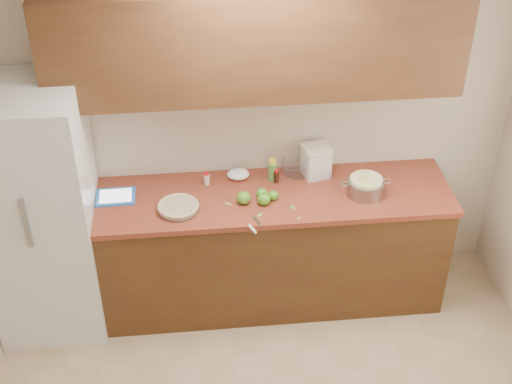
{
  "coord_description": "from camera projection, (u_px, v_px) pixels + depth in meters",
  "views": [
    {
      "loc": [
        -0.41,
        -2.41,
        3.71
      ],
      "look_at": [
        -0.02,
        1.43,
        0.98
      ],
      "focal_mm": 50.0,
      "sensor_mm": 36.0,
      "label": 1
    }
  ],
  "objects": [
    {
      "name": "upper_cabinets",
      "position": [
        256.0,
        43.0,
        4.33
      ],
      "size": [
        2.6,
        0.34,
        0.7
      ],
      "primitive_type": "cube",
      "color": "#58331B",
      "rests_on": "room_shell"
    },
    {
      "name": "paring_knife",
      "position": [
        253.0,
        228.0,
        4.5
      ],
      "size": [
        0.09,
        0.18,
        0.02
      ],
      "rotation": [
        0.0,
        0.0,
        0.41
      ],
      "color": "gray",
      "rests_on": "counter_run"
    },
    {
      "name": "flour_canister",
      "position": [
        316.0,
        161.0,
        4.94
      ],
      "size": [
        0.22,
        0.22,
        0.23
      ],
      "rotation": [
        0.0,
        0.0,
        0.2
      ],
      "color": "white",
      "rests_on": "counter_run"
    },
    {
      "name": "peel_d",
      "position": [
        260.0,
        215.0,
        4.62
      ],
      "size": [
        0.04,
        0.04,
        0.0
      ],
      "primitive_type": "cube",
      "rotation": [
        0.0,
        0.0,
        -2.32
      ],
      "color": "#8AAA52",
      "rests_on": "counter_run"
    },
    {
      "name": "mixing_bowl",
      "position": [
        298.0,
        166.0,
        5.01
      ],
      "size": [
        0.23,
        0.23,
        0.09
      ],
      "rotation": [
        0.0,
        0.0,
        0.12
      ],
      "color": "silver",
      "rests_on": "counter_run"
    },
    {
      "name": "peel_b",
      "position": [
        293.0,
        208.0,
        4.68
      ],
      "size": [
        0.04,
        0.04,
        0.0
      ],
      "primitive_type": "cube",
      "rotation": [
        0.0,
        0.0,
        2.36
      ],
      "color": "#8AAA52",
      "rests_on": "counter_run"
    },
    {
      "name": "cinnamon_shaker",
      "position": [
        207.0,
        179.0,
        4.88
      ],
      "size": [
        0.04,
        0.04,
        0.1
      ],
      "rotation": [
        0.0,
        0.0,
        0.04
      ],
      "color": "beige",
      "rests_on": "counter_run"
    },
    {
      "name": "apple_center",
      "position": [
        262.0,
        193.0,
        4.75
      ],
      "size": [
        0.08,
        0.08,
        0.09
      ],
      "color": "#499521",
      "rests_on": "counter_run"
    },
    {
      "name": "peel_e",
      "position": [
        299.0,
        218.0,
        4.59
      ],
      "size": [
        0.03,
        0.03,
        0.0
      ],
      "primitive_type": "cube",
      "rotation": [
        0.0,
        0.0,
        -2.22
      ],
      "color": "#8AAA52",
      "rests_on": "counter_run"
    },
    {
      "name": "fridge",
      "position": [
        40.0,
        213.0,
        4.67
      ],
      "size": [
        0.7,
        0.7,
        1.8
      ],
      "primitive_type": "cube",
      "color": "silver",
      "rests_on": "ground"
    },
    {
      "name": "room_shell",
      "position": [
        291.0,
        309.0,
        3.39
      ],
      "size": [
        3.6,
        3.6,
        3.6
      ],
      "color": "tan",
      "rests_on": "ground"
    },
    {
      "name": "apple_left",
      "position": [
        244.0,
        198.0,
        4.7
      ],
      "size": [
        0.09,
        0.09,
        0.1
      ],
      "color": "#499521",
      "rests_on": "counter_run"
    },
    {
      "name": "tablet",
      "position": [
        116.0,
        197.0,
        4.77
      ],
      "size": [
        0.26,
        0.2,
        0.02
      ],
      "rotation": [
        0.0,
        0.0,
        0.02
      ],
      "color": "blue",
      "rests_on": "counter_run"
    },
    {
      "name": "vanilla_bottle",
      "position": [
        276.0,
        176.0,
        4.9
      ],
      "size": [
        0.04,
        0.04,
        0.1
      ],
      "rotation": [
        0.0,
        0.0,
        -0.09
      ],
      "color": "black",
      "rests_on": "counter_run"
    },
    {
      "name": "peel_a",
      "position": [
        293.0,
        207.0,
        4.69
      ],
      "size": [
        0.02,
        0.04,
        0.0
      ],
      "primitive_type": "cube",
      "rotation": [
        0.0,
        0.0,
        -1.36
      ],
      "color": "#8AAA52",
      "rests_on": "counter_run"
    },
    {
      "name": "colander",
      "position": [
        366.0,
        186.0,
        4.78
      ],
      "size": [
        0.34,
        0.25,
        0.13
      ],
      "rotation": [
        0.0,
        0.0,
        -0.1
      ],
      "color": "gray",
      "rests_on": "counter_run"
    },
    {
      "name": "paper_towel",
      "position": [
        238.0,
        174.0,
        4.95
      ],
      "size": [
        0.19,
        0.17,
        0.06
      ],
      "primitive_type": "ellipsoid",
      "rotation": [
        0.0,
        0.0,
        -0.37
      ],
      "color": "white",
      "rests_on": "counter_run"
    },
    {
      "name": "pie",
      "position": [
        178.0,
        207.0,
        4.65
      ],
      "size": [
        0.28,
        0.28,
        0.04
      ],
      "rotation": [
        0.0,
        0.0,
        0.33
      ],
      "color": "silver",
      "rests_on": "counter_run"
    },
    {
      "name": "lemon_bottle",
      "position": [
        272.0,
        170.0,
        4.91
      ],
      "size": [
        0.06,
        0.06,
        0.16
      ],
      "rotation": [
        0.0,
        0.0,
        0.08
      ],
      "color": "#4C8C38",
      "rests_on": "counter_run"
    },
    {
      "name": "peel_c",
      "position": [
        228.0,
        204.0,
        4.72
      ],
      "size": [
        0.05,
        0.04,
        0.0
      ],
      "primitive_type": "cube",
      "rotation": [
        0.0,
        0.0,
        2.5
      ],
      "color": "#8AAA52",
      "rests_on": "counter_run"
    },
    {
      "name": "apple_extra",
      "position": [
        273.0,
        195.0,
        4.74
      ],
      "size": [
        0.07,
        0.07,
        0.08
      ],
      "color": "#499521",
      "rests_on": "counter_run"
    },
    {
      "name": "counter_run",
      "position": [
        258.0,
        247.0,
        5.07
      ],
      "size": [
        2.64,
        0.68,
        0.92
      ],
      "color": "#503116",
      "rests_on": "ground"
    },
    {
      "name": "apple_front",
      "position": [
        264.0,
        199.0,
        4.69
      ],
      "size": [
        0.08,
        0.08,
        0.1
      ],
      "color": "#499521",
      "rests_on": "counter_run"
    }
  ]
}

